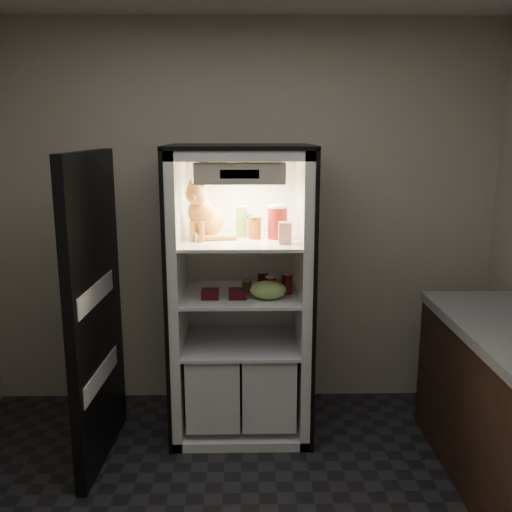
{
  "coord_description": "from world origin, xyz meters",
  "views": [
    {
      "loc": [
        0.03,
        -2.19,
        1.96
      ],
      "look_at": [
        0.1,
        1.32,
        1.18
      ],
      "focal_mm": 40.0,
      "sensor_mm": 36.0,
      "label": 1
    }
  ],
  "objects": [
    {
      "name": "tabby_cat",
      "position": [
        -0.23,
        1.36,
        1.44
      ],
      "size": [
        0.33,
        0.39,
        0.39
      ],
      "rotation": [
        0.0,
        0.0,
        -0.34
      ],
      "color": "orange",
      "rests_on": "refrigerator"
    },
    {
      "name": "mayo_tub",
      "position": [
        0.03,
        1.45,
        1.36
      ],
      "size": [
        0.1,
        0.1,
        0.14
      ],
      "color": "white",
      "rests_on": "refrigerator"
    },
    {
      "name": "grape_bag",
      "position": [
        0.17,
        1.19,
        1.0
      ],
      "size": [
        0.23,
        0.17,
        0.11
      ],
      "primitive_type": "ellipsoid",
      "color": "#8BB655",
      "rests_on": "refrigerator"
    },
    {
      "name": "condiment_jar",
      "position": [
        0.04,
        1.35,
        0.98
      ],
      "size": [
        0.06,
        0.06,
        0.08
      ],
      "color": "#513717",
      "rests_on": "refrigerator"
    },
    {
      "name": "parmesan_shaker",
      "position": [
        0.01,
        1.42,
        1.39
      ],
      "size": [
        0.08,
        0.08,
        0.19
      ],
      "color": "green",
      "rests_on": "refrigerator"
    },
    {
      "name": "room_shell",
      "position": [
        0.0,
        0.0,
        1.62
      ],
      "size": [
        3.6,
        3.6,
        3.6
      ],
      "color": "white",
      "rests_on": "floor"
    },
    {
      "name": "soda_can_a",
      "position": [
        0.14,
        1.38,
        1.0
      ],
      "size": [
        0.07,
        0.07,
        0.13
      ],
      "color": "black",
      "rests_on": "refrigerator"
    },
    {
      "name": "berry_box_right",
      "position": [
        -0.02,
        1.21,
        0.97
      ],
      "size": [
        0.11,
        0.11,
        0.06
      ],
      "primitive_type": "cube",
      "color": "#510D13",
      "rests_on": "refrigerator"
    },
    {
      "name": "soda_can_c",
      "position": [
        0.19,
        1.23,
        1.01
      ],
      "size": [
        0.07,
        0.07,
        0.13
      ],
      "color": "black",
      "rests_on": "refrigerator"
    },
    {
      "name": "salsa_jar",
      "position": [
        0.09,
        1.35,
        1.36
      ],
      "size": [
        0.08,
        0.08,
        0.14
      ],
      "color": "maroon",
      "rests_on": "refrigerator"
    },
    {
      "name": "fridge_door",
      "position": [
        -0.85,
        1.0,
        0.91
      ],
      "size": [
        0.1,
        0.87,
        1.85
      ],
      "rotation": [
        0.0,
        0.0,
        -0.05
      ],
      "color": "black",
      "rests_on": "floor"
    },
    {
      "name": "soda_can_b",
      "position": [
        0.29,
        1.31,
        1.01
      ],
      "size": [
        0.07,
        0.07,
        0.13
      ],
      "color": "black",
      "rests_on": "refrigerator"
    },
    {
      "name": "cream_carton",
      "position": [
        0.27,
        1.19,
        1.36
      ],
      "size": [
        0.08,
        0.08,
        0.13
      ],
      "primitive_type": "cube",
      "color": "silver",
      "rests_on": "refrigerator"
    },
    {
      "name": "pepper_jar",
      "position": [
        0.23,
        1.35,
        1.4
      ],
      "size": [
        0.13,
        0.13,
        0.21
      ],
      "color": "#A92216",
      "rests_on": "refrigerator"
    },
    {
      "name": "berry_box_left",
      "position": [
        -0.19,
        1.21,
        0.97
      ],
      "size": [
        0.11,
        0.11,
        0.05
      ],
      "primitive_type": "cube",
      "color": "#510D13",
      "rests_on": "refrigerator"
    },
    {
      "name": "refrigerator",
      "position": [
        0.0,
        1.38,
        0.79
      ],
      "size": [
        0.9,
        0.72,
        1.88
      ],
      "color": "white",
      "rests_on": "floor"
    }
  ]
}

